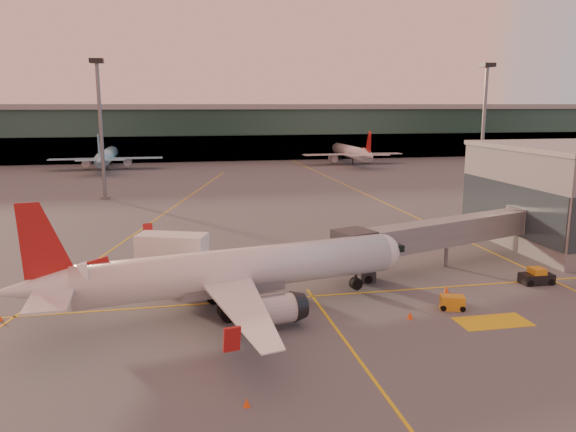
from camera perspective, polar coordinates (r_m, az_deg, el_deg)
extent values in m
plane|color=#4C4F54|center=(47.04, -2.03, -10.55)|extent=(600.00, 600.00, 0.00)
cube|color=gold|center=(51.66, -2.96, -8.52)|extent=(80.00, 0.25, 0.01)
cube|color=gold|center=(89.85, -13.16, -0.25)|extent=(31.30, 115.98, 0.01)
cube|color=gold|center=(120.31, 6.56, 2.84)|extent=(0.25, 160.00, 0.01)
cube|color=gold|center=(41.03, 7.02, -14.02)|extent=(0.25, 30.00, 0.01)
cube|color=gold|center=(49.65, 20.10, -10.05)|extent=(6.00, 3.00, 0.01)
cube|color=#19382D|center=(185.47, -9.44, 8.18)|extent=(400.00, 18.00, 16.00)
cube|color=gray|center=(185.23, -9.53, 10.90)|extent=(400.00, 20.00, 1.60)
cube|color=black|center=(177.24, -9.29, 6.76)|extent=(400.00, 1.00, 8.00)
cube|color=slate|center=(79.24, 26.95, 1.71)|extent=(18.00, 22.00, 12.00)
cube|color=#2D3D47|center=(74.18, 21.46, 0.80)|extent=(0.30, 21.60, 6.00)
cylinder|color=slate|center=(109.95, -18.46, 8.10)|extent=(0.70, 0.70, 25.00)
cube|color=black|center=(110.11, -18.88, 14.70)|extent=(2.40, 2.40, 0.80)
cube|color=slate|center=(111.18, -18.07, 1.79)|extent=(1.60, 1.60, 0.50)
cylinder|color=slate|center=(122.19, 19.23, 8.31)|extent=(0.70, 0.70, 25.00)
cube|color=black|center=(122.33, 19.62, 14.25)|extent=(2.40, 2.40, 0.80)
cube|color=slate|center=(123.30, 18.86, 2.63)|extent=(1.60, 1.60, 0.50)
cylinder|color=white|center=(48.75, -4.65, -5.33)|extent=(28.08, 8.87, 3.58)
sphere|color=white|center=(54.50, 9.47, -3.66)|extent=(3.51, 3.51, 3.51)
cube|color=black|center=(54.92, 10.39, -3.09)|extent=(2.03, 2.60, 0.63)
cone|color=white|center=(46.56, -23.44, -6.71)|extent=(6.67, 4.52, 3.40)
cube|color=white|center=(43.60, -23.03, -7.75)|extent=(3.20, 5.93, 0.18)
cylinder|color=silver|center=(44.72, -1.58, -9.51)|extent=(4.12, 3.00, 2.33)
cylinder|color=black|center=(46.96, -6.11, -9.59)|extent=(1.82, 1.54, 1.61)
cylinder|color=black|center=(46.79, -6.12, -9.03)|extent=(0.32, 0.32, 0.99)
cube|color=white|center=(49.46, -23.03, -5.54)|extent=(4.62, 6.41, 0.18)
cylinder|color=silver|center=(54.50, -5.72, -5.71)|extent=(4.12, 3.00, 2.33)
cylinder|color=black|center=(51.19, -7.61, -7.84)|extent=(1.82, 1.54, 1.61)
cylinder|color=black|center=(51.03, -7.63, -7.32)|extent=(0.32, 0.32, 0.99)
cube|color=slate|center=(48.81, -5.78, -6.76)|extent=(9.24, 4.51, 1.43)
cylinder|color=black|center=(53.93, 6.90, -6.82)|extent=(1.25, 0.92, 1.13)
cube|color=slate|center=(63.36, 15.85, -1.56)|extent=(25.45, 11.14, 2.70)
cube|color=#2D3035|center=(55.47, 6.73, -3.00)|extent=(4.34, 4.34, 3.00)
cube|color=#2D3035|center=(57.47, 7.81, -5.29)|extent=(1.60, 2.40, 2.40)
cylinder|color=black|center=(56.71, 8.16, -6.37)|extent=(0.80, 0.40, 0.80)
cylinder|color=black|center=(58.69, 7.44, -5.75)|extent=(0.80, 0.40, 0.80)
cylinder|color=slate|center=(63.96, 15.72, -3.82)|extent=(0.50, 0.50, 2.58)
cylinder|color=slate|center=(73.27, 22.86, -0.32)|extent=(4.40, 4.40, 3.00)
cylinder|color=slate|center=(73.80, 22.71, -2.29)|extent=(2.40, 2.40, 2.58)
cube|color=#9D3F16|center=(56.39, -11.23, -6.09)|extent=(4.39, 3.84, 1.72)
cube|color=silver|center=(55.78, -11.67, -3.43)|extent=(7.22, 4.98, 3.21)
cylinder|color=black|center=(56.00, -13.70, -6.70)|extent=(1.11, 0.73, 1.03)
cylinder|color=black|center=(54.61, -9.66, -6.99)|extent=(1.11, 0.73, 1.03)
cube|color=orange|center=(51.23, 16.35, -8.43)|extent=(2.31, 1.79, 1.21)
cylinder|color=black|center=(50.75, 15.51, -9.00)|extent=(0.56, 0.40, 0.51)
cylinder|color=black|center=(51.02, 17.33, -9.00)|extent=(0.56, 0.40, 0.51)
cube|color=black|center=(61.16, 23.92, -5.84)|extent=(3.19, 1.76, 1.02)
cube|color=orange|center=(60.97, 23.98, -5.22)|extent=(1.34, 1.52, 0.83)
cylinder|color=black|center=(60.03, 23.41, -6.29)|extent=(0.65, 0.30, 0.65)
cylinder|color=black|center=(61.25, 25.16, -6.10)|extent=(0.65, 0.30, 0.65)
cone|color=#FB4F0D|center=(55.62, 15.79, -7.15)|extent=(0.48, 0.48, 0.61)
cube|color=#FB4F0D|center=(55.71, 15.78, -7.44)|extent=(0.42, 0.42, 0.03)
cone|color=#FB4F0D|center=(52.46, -27.21, -9.20)|extent=(0.39, 0.39, 0.50)
cube|color=#FB4F0D|center=(52.54, -27.19, -9.44)|extent=(0.34, 0.34, 0.03)
cone|color=#FB4F0D|center=(34.84, -4.22, -18.36)|extent=(0.42, 0.42, 0.53)
cube|color=#FB4F0D|center=(34.96, -4.21, -18.72)|extent=(0.36, 0.36, 0.03)
cone|color=#FB4F0D|center=(66.13, -9.27, -3.98)|extent=(0.40, 0.40, 0.51)
cube|color=#FB4F0D|center=(66.20, -9.26, -4.18)|extent=(0.35, 0.35, 0.03)
cone|color=#FB4F0D|center=(48.35, 12.31, -9.80)|extent=(0.49, 0.49, 0.62)
cube|color=#FB4F0D|center=(48.45, 12.30, -10.12)|extent=(0.42, 0.42, 0.03)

